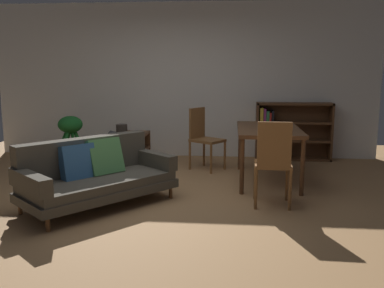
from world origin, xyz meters
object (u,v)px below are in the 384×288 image
object	(u,v)px
bookshelf	(288,132)
media_console	(128,153)
dining_chair_far	(273,160)
dining_table	(268,133)
potted_floor_plant	(71,134)
open_laptop	(124,135)
dining_chair_near	(203,136)
fabric_couch	(95,174)
desk_speaker	(122,132)

from	to	relation	value
bookshelf	media_console	bearing A→B (deg)	-157.58
dining_chair_far	dining_table	bearing A→B (deg)	88.19
potted_floor_plant	bookshelf	distance (m)	3.67
open_laptop	dining_table	world-z (taller)	dining_table
bookshelf	dining_chair_near	bearing A→B (deg)	-148.68
dining_chair_far	fabric_couch	bearing A→B (deg)	-177.68
desk_speaker	dining_chair_near	distance (m)	1.28
open_laptop	bookshelf	bearing A→B (deg)	21.12
media_console	open_laptop	xyz separation A→B (m)	(-0.06, 0.04, 0.28)
dining_chair_far	bookshelf	xyz separation A→B (m)	(0.50, 2.66, -0.07)
dining_table	dining_chair_near	distance (m)	1.16
fabric_couch	potted_floor_plant	xyz separation A→B (m)	(-1.04, 1.97, 0.14)
potted_floor_plant	dining_chair_near	xyz separation A→B (m)	(2.17, -0.08, 0.02)
dining_chair_near	fabric_couch	bearing A→B (deg)	-121.06
media_console	dining_chair_far	distance (m)	2.63
dining_table	bookshelf	xyz separation A→B (m)	(0.47, 1.52, -0.20)
open_laptop	dining_table	bearing A→B (deg)	-13.07
dining_chair_near	open_laptop	bearing A→B (deg)	-172.61
open_laptop	potted_floor_plant	xyz separation A→B (m)	(-0.95, 0.24, -0.04)
media_console	dining_table	world-z (taller)	dining_table
media_console	bookshelf	size ratio (longest dim) A/B	1.04
fabric_couch	dining_chair_far	distance (m)	2.05
dining_chair_near	dining_chair_far	world-z (taller)	dining_chair_far
open_laptop	bookshelf	distance (m)	2.83
fabric_couch	dining_chair_near	bearing A→B (deg)	58.94
fabric_couch	desk_speaker	distance (m)	1.39
media_console	desk_speaker	world-z (taller)	desk_speaker
media_console	open_laptop	bearing A→B (deg)	146.67
dining_table	potted_floor_plant	bearing A→B (deg)	166.55
fabric_couch	bookshelf	xyz separation A→B (m)	(2.55, 2.75, 0.12)
fabric_couch	dining_chair_near	distance (m)	2.21
media_console	fabric_couch	bearing A→B (deg)	-89.21
desk_speaker	open_laptop	bearing A→B (deg)	99.86
desk_speaker	bookshelf	distance (m)	2.93
desk_speaker	potted_floor_plant	bearing A→B (deg)	148.88
potted_floor_plant	bookshelf	bearing A→B (deg)	12.21
desk_speaker	fabric_couch	bearing A→B (deg)	-88.99
desk_speaker	dining_chair_far	world-z (taller)	dining_chair_far
dining_table	dining_chair_far	distance (m)	1.15
dining_chair_far	bookshelf	distance (m)	2.71
open_laptop	dining_chair_near	size ratio (longest dim) A/B	0.47
dining_table	bookshelf	size ratio (longest dim) A/B	1.12
desk_speaker	dining_table	bearing A→B (deg)	-3.63
media_console	dining_chair_far	size ratio (longest dim) A/B	1.35
potted_floor_plant	dining_chair_near	bearing A→B (deg)	-2.20
potted_floor_plant	dining_table	size ratio (longest dim) A/B	0.56
bookshelf	potted_floor_plant	bearing A→B (deg)	-167.79
media_console	open_laptop	distance (m)	0.29
fabric_couch	potted_floor_plant	size ratio (longest dim) A/B	2.26
desk_speaker	dining_table	size ratio (longest dim) A/B	0.16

